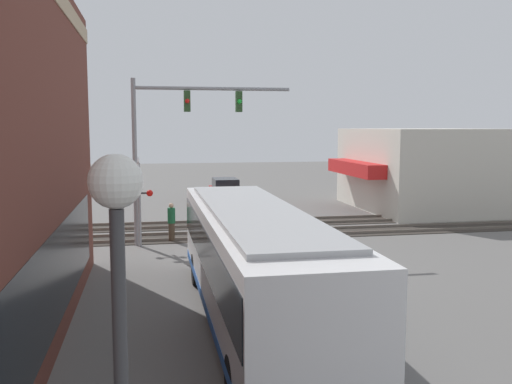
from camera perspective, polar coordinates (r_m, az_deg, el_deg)
name	(u,v)px	position (r m, az deg, el deg)	size (l,w,h in m)	color
ground_plane	(298,265)	(21.42, 4.26, -7.26)	(120.00, 120.00, 0.00)	#605E5B
shop_building	(426,169)	(37.01, 16.66, 2.23)	(9.96, 9.49, 4.97)	beige
city_bus	(253,260)	(14.77, -0.26, -6.81)	(12.35, 2.59, 3.06)	white
traffic_signal_gantry	(177,126)	(24.84, -7.87, 6.56)	(0.42, 6.84, 7.14)	gray
crossing_signal	(139,193)	(24.62, -11.63, -0.13)	(1.41, 1.18, 3.81)	gray
rail_track_near	(266,234)	(27.12, 0.97, -4.24)	(2.60, 60.00, 0.15)	#332D28
rail_track_far	(253,223)	(30.21, -0.26, -3.12)	(2.60, 60.00, 0.15)	#332D28
parked_car_white	(244,207)	(31.72, -1.17, -1.53)	(4.51, 1.82, 1.37)	silver
parked_car_red	(225,190)	(39.64, -3.11, 0.19)	(4.38, 1.82, 1.54)	#B21E19
pedestrian_at_crossing	(171,222)	(25.75, -8.45, -2.96)	(0.34, 0.34, 1.73)	#473828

